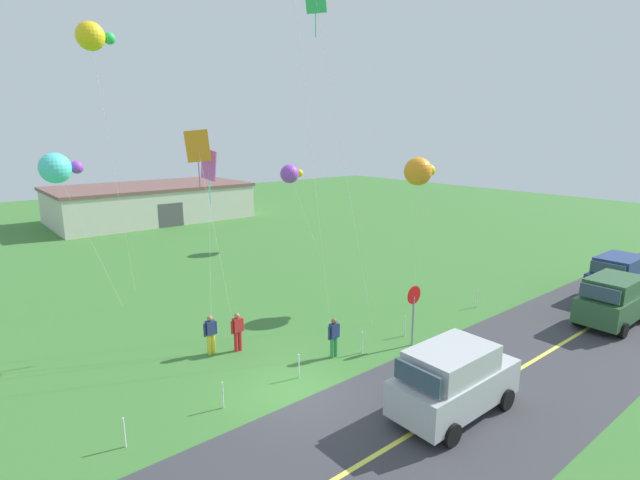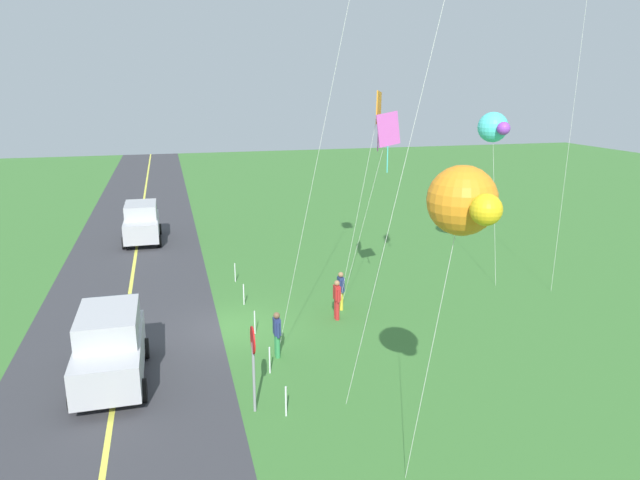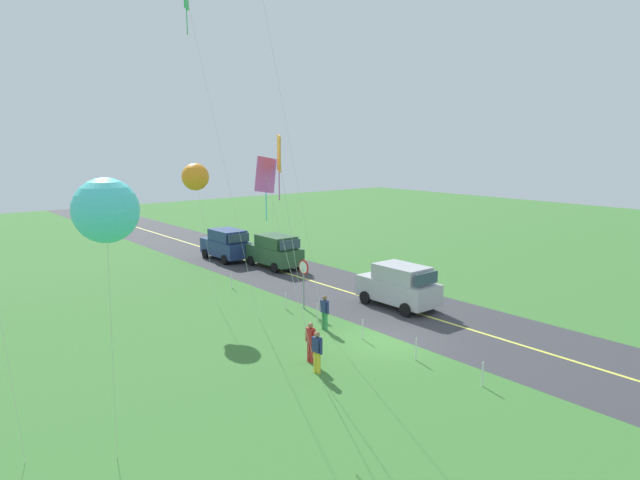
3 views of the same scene
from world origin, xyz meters
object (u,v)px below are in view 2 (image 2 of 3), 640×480
object	(u,v)px
car_parked_west_far	(142,222)
kite_blue_mid	(378,112)
kite_yellow_high	(388,133)
kite_green_far	(494,127)
person_adult_companion	(337,298)
car_suv_foreground	(110,346)
person_adult_near	(277,333)
person_child_watcher	(341,289)
kite_purple_back	(464,201)
stop_sign	(253,353)

from	to	relation	value
car_parked_west_far	kite_blue_mid	world-z (taller)	kite_blue_mid
kite_yellow_high	kite_green_far	bearing A→B (deg)	120.92
person_adult_companion	kite_green_far	size ratio (longest dim) A/B	0.21
car_suv_foreground	kite_blue_mid	world-z (taller)	kite_blue_mid
person_adult_near	kite_green_far	world-z (taller)	kite_green_far
person_child_watcher	kite_yellow_high	bearing A→B (deg)	-23.68
car_suv_foreground	car_parked_west_far	xyz separation A→B (m)	(-17.11, 0.42, 0.00)
person_adult_near	kite_purple_back	distance (m)	9.90
person_adult_near	kite_purple_back	size ratio (longest dim) A/B	0.22
person_child_watcher	kite_purple_back	xyz separation A→B (m)	(11.20, -0.93, 5.83)
stop_sign	kite_purple_back	size ratio (longest dim) A/B	0.35
person_adult_near	kite_yellow_high	bearing A→B (deg)	-71.52
kite_blue_mid	kite_green_far	world-z (taller)	kite_blue_mid
person_adult_companion	kite_green_far	distance (m)	11.45
car_parked_west_far	person_adult_near	world-z (taller)	car_parked_west_far
stop_sign	car_parked_west_far	bearing A→B (deg)	-169.83
car_parked_west_far	kite_green_far	size ratio (longest dim) A/B	0.57
stop_sign	person_child_watcher	size ratio (longest dim) A/B	1.60
stop_sign	person_child_watcher	bearing A→B (deg)	145.94
kite_blue_mid	person_adult_near	bearing A→B (deg)	-56.04
person_adult_companion	kite_yellow_high	xyz separation A→B (m)	(0.05, 1.89, 6.33)
person_child_watcher	kite_blue_mid	bearing A→B (deg)	-10.63
car_suv_foreground	kite_purple_back	world-z (taller)	kite_purple_back
car_parked_west_far	stop_sign	xyz separation A→B (m)	(19.99, 3.59, 0.65)
person_adult_companion	kite_blue_mid	world-z (taller)	kite_blue_mid
person_child_watcher	person_adult_near	bearing A→B (deg)	-121.93
person_adult_near	kite_blue_mid	bearing A→B (deg)	-65.84
kite_yellow_high	kite_purple_back	distance (m)	10.49
stop_sign	kite_blue_mid	world-z (taller)	kite_blue_mid
kite_yellow_high	stop_sign	bearing A→B (deg)	-46.26
car_parked_west_far	person_child_watcher	distance (m)	15.56
kite_yellow_high	person_adult_near	bearing A→B (deg)	-61.72
car_suv_foreground	kite_blue_mid	bearing A→B (deg)	108.97
car_suv_foreground	person_adult_near	size ratio (longest dim) A/B	2.75
person_adult_near	person_adult_companion	world-z (taller)	same
car_parked_west_far	kite_green_far	xyz separation A→B (m)	(10.13, 16.47, 5.84)
car_suv_foreground	person_child_watcher	xyz separation A→B (m)	(-3.86, 8.56, -0.29)
person_child_watcher	kite_green_far	world-z (taller)	kite_green_far
kite_blue_mid	kite_purple_back	distance (m)	11.00
person_adult_companion	person_child_watcher	world-z (taller)	same
kite_green_far	car_suv_foreground	bearing A→B (deg)	-67.54
kite_yellow_high	kite_green_far	world-z (taller)	kite_yellow_high
stop_sign	kite_purple_back	bearing A→B (deg)	39.15
kite_blue_mid	kite_purple_back	xyz separation A→B (m)	(10.71, -2.17, -1.23)
person_adult_companion	person_adult_near	bearing A→B (deg)	170.15
person_adult_near	stop_sign	bearing A→B (deg)	148.81
person_child_watcher	kite_yellow_high	size ratio (longest dim) A/B	0.20
person_adult_companion	kite_green_far	bearing A→B (deg)	-27.20
car_suv_foreground	person_adult_companion	world-z (taller)	car_suv_foreground
kite_yellow_high	kite_blue_mid	bearing A→B (deg)	-158.17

